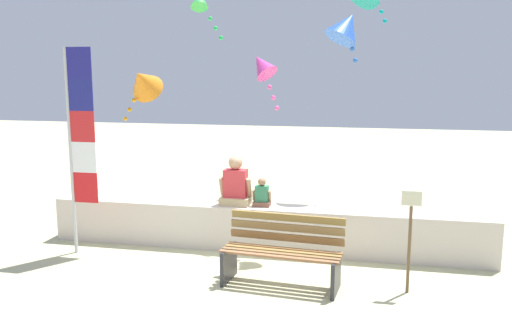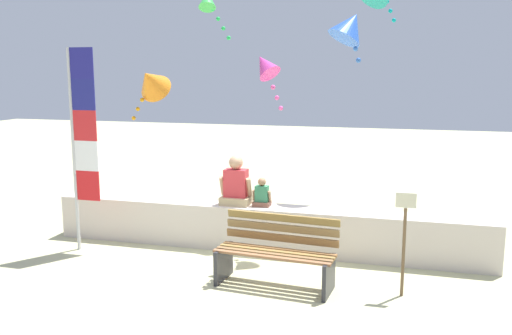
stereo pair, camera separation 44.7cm
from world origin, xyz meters
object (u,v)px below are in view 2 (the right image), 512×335
(kite_green, at_px, (208,1))
(kite_magenta, at_px, (265,66))
(person_adult, at_px, (236,185))
(park_bench, at_px, (276,254))
(kite_orange, at_px, (151,81))
(person_child, at_px, (262,195))
(sign_post, at_px, (404,236))
(flag_banner, at_px, (81,135))
(kite_blue, at_px, (350,26))

(kite_green, xyz_separation_m, kite_magenta, (1.51, -1.44, -1.26))
(person_adult, bearing_deg, park_bench, -54.27)
(person_adult, height_order, kite_orange, kite_orange)
(person_child, distance_m, sign_post, 2.48)
(person_child, height_order, kite_green, kite_green)
(park_bench, bearing_deg, kite_green, 121.34)
(park_bench, xyz_separation_m, sign_post, (1.57, 0.06, 0.36))
(kite_orange, relative_size, kite_magenta, 1.13)
(flag_banner, bearing_deg, park_bench, -10.30)
(kite_magenta, xyz_separation_m, sign_post, (2.31, -2.19, -2.04))
(kite_orange, relative_size, kite_blue, 1.27)
(park_bench, distance_m, kite_green, 5.66)
(kite_green, distance_m, sign_post, 6.22)
(park_bench, height_order, person_adult, person_adult)
(sign_post, bearing_deg, person_adult, 153.23)
(person_adult, relative_size, flag_banner, 0.25)
(person_child, relative_size, flag_banner, 0.14)
(kite_blue, relative_size, kite_green, 0.91)
(kite_orange, xyz_separation_m, sign_post, (4.80, -3.03, -1.77))
(kite_orange, xyz_separation_m, kite_blue, (3.82, -0.59, 0.89))
(kite_blue, bearing_deg, person_child, -134.43)
(kite_blue, distance_m, sign_post, 3.75)
(flag_banner, bearing_deg, sign_post, -6.19)
(park_bench, xyz_separation_m, person_child, (-0.55, 1.34, 0.45))
(person_adult, height_order, flag_banner, flag_banner)
(kite_orange, height_order, sign_post, kite_orange)
(kite_orange, bearing_deg, kite_green, 31.46)
(person_child, xyz_separation_m, kite_green, (-1.70, 2.35, 3.21))
(flag_banner, relative_size, kite_orange, 2.64)
(kite_orange, bearing_deg, flag_banner, -88.25)
(park_bench, xyz_separation_m, kite_orange, (-3.22, 3.09, 2.13))
(kite_green, bearing_deg, flag_banner, -106.06)
(kite_green, bearing_deg, kite_blue, -22.56)
(kite_orange, xyz_separation_m, kite_green, (0.98, 0.60, 1.53))
(person_child, bearing_deg, sign_post, -31.10)
(kite_blue, bearing_deg, sign_post, -68.27)
(person_adult, distance_m, flag_banner, 2.45)
(flag_banner, relative_size, kite_green, 3.07)
(person_adult, xyz_separation_m, kite_green, (-1.28, 2.35, 3.08))
(kite_magenta, height_order, sign_post, kite_magenta)
(kite_orange, bearing_deg, kite_blue, -8.71)
(person_adult, xyz_separation_m, kite_blue, (1.56, 1.17, 2.45))
(park_bench, bearing_deg, flag_banner, 169.70)
(kite_green, bearing_deg, kite_orange, -148.54)
(flag_banner, relative_size, sign_post, 2.37)
(person_child, xyz_separation_m, flag_banner, (-2.60, -0.77, 0.93))
(kite_blue, bearing_deg, flag_banner, -152.63)
(park_bench, distance_m, person_child, 1.52)
(park_bench, xyz_separation_m, kite_magenta, (-0.74, 2.25, 2.40))
(park_bench, bearing_deg, person_child, 112.29)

